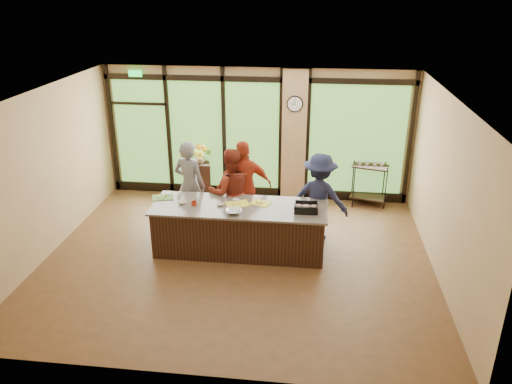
% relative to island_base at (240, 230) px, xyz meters
% --- Properties ---
extents(floor, '(7.00, 7.00, 0.00)m').
position_rel_island_base_xyz_m(floor, '(0.00, -0.30, -0.44)').
color(floor, '#53391D').
rests_on(floor, ground).
extents(ceiling, '(7.00, 7.00, 0.00)m').
position_rel_island_base_xyz_m(ceiling, '(0.00, -0.30, 2.56)').
color(ceiling, white).
rests_on(ceiling, back_wall).
extents(back_wall, '(7.00, 0.00, 7.00)m').
position_rel_island_base_xyz_m(back_wall, '(0.00, 2.70, 1.06)').
color(back_wall, tan).
rests_on(back_wall, floor).
extents(left_wall, '(0.00, 6.00, 6.00)m').
position_rel_island_base_xyz_m(left_wall, '(-3.50, -0.30, 1.06)').
color(left_wall, tan).
rests_on(left_wall, floor).
extents(right_wall, '(0.00, 6.00, 6.00)m').
position_rel_island_base_xyz_m(right_wall, '(3.50, -0.30, 1.06)').
color(right_wall, tan).
rests_on(right_wall, floor).
extents(window_wall, '(6.90, 0.12, 3.00)m').
position_rel_island_base_xyz_m(window_wall, '(0.16, 2.65, 0.95)').
color(window_wall, tan).
rests_on(window_wall, floor).
extents(island_base, '(3.10, 1.00, 0.88)m').
position_rel_island_base_xyz_m(island_base, '(0.00, 0.00, 0.00)').
color(island_base, black).
rests_on(island_base, floor).
extents(countertop, '(3.20, 1.10, 0.04)m').
position_rel_island_base_xyz_m(countertop, '(0.00, 0.00, 0.46)').
color(countertop, slate).
rests_on(countertop, island_base).
extents(wall_clock, '(0.36, 0.04, 0.36)m').
position_rel_island_base_xyz_m(wall_clock, '(0.85, 2.57, 1.81)').
color(wall_clock, black).
rests_on(wall_clock, window_wall).
extents(cook_left, '(0.78, 0.63, 1.86)m').
position_rel_island_base_xyz_m(cook_left, '(-1.14, 0.87, 0.49)').
color(cook_left, slate).
rests_on(cook_left, floor).
extents(cook_midleft, '(1.01, 0.87, 1.79)m').
position_rel_island_base_xyz_m(cook_midleft, '(-0.27, 0.67, 0.46)').
color(cook_midleft, maroon).
rests_on(cook_midleft, floor).
extents(cook_midright, '(1.20, 0.80, 1.89)m').
position_rel_island_base_xyz_m(cook_midright, '(-0.03, 0.84, 0.51)').
color(cook_midright, '#A53119').
rests_on(cook_midright, floor).
extents(cook_right, '(1.26, 0.93, 1.75)m').
position_rel_island_base_xyz_m(cook_right, '(1.45, 0.68, 0.44)').
color(cook_right, '#1C1F3E').
rests_on(cook_right, floor).
extents(roasting_pan, '(0.42, 0.33, 0.07)m').
position_rel_island_base_xyz_m(roasting_pan, '(1.21, -0.08, 0.52)').
color(roasting_pan, black).
rests_on(roasting_pan, countertop).
extents(mixing_bowl, '(0.34, 0.34, 0.07)m').
position_rel_island_base_xyz_m(mixing_bowl, '(-0.05, -0.33, 0.52)').
color(mixing_bowl, silver).
rests_on(mixing_bowl, countertop).
extents(cutting_board_left, '(0.46, 0.39, 0.01)m').
position_rel_island_base_xyz_m(cutting_board_left, '(-1.50, 0.21, 0.49)').
color(cutting_board_left, '#47822F').
rests_on(cutting_board_left, countertop).
extents(cutting_board_center, '(0.50, 0.45, 0.01)m').
position_rel_island_base_xyz_m(cutting_board_center, '(-0.05, 0.07, 0.49)').
color(cutting_board_center, yellow).
rests_on(cutting_board_center, countertop).
extents(cutting_board_right, '(0.43, 0.38, 0.01)m').
position_rel_island_base_xyz_m(cutting_board_right, '(0.37, 0.16, 0.49)').
color(cutting_board_right, yellow).
rests_on(cutting_board_right, countertop).
extents(prep_bowl_near, '(0.17, 0.17, 0.05)m').
position_rel_island_base_xyz_m(prep_bowl_near, '(-1.06, -0.01, 0.50)').
color(prep_bowl_near, silver).
rests_on(prep_bowl_near, countertop).
extents(prep_bowl_mid, '(0.16, 0.16, 0.04)m').
position_rel_island_base_xyz_m(prep_bowl_mid, '(-0.36, -0.02, 0.50)').
color(prep_bowl_mid, silver).
rests_on(prep_bowl_mid, countertop).
extents(prep_bowl_far, '(0.15, 0.15, 0.03)m').
position_rel_island_base_xyz_m(prep_bowl_far, '(-0.10, 0.23, 0.49)').
color(prep_bowl_far, silver).
rests_on(prep_bowl_far, countertop).
extents(red_ramekin, '(0.13, 0.13, 0.08)m').
position_rel_island_base_xyz_m(red_ramekin, '(-0.83, -0.08, 0.52)').
color(red_ramekin, '#AB2411').
rests_on(red_ramekin, countertop).
extents(flower_stand, '(0.52, 0.52, 0.84)m').
position_rel_island_base_xyz_m(flower_stand, '(-1.28, 2.45, -0.02)').
color(flower_stand, black).
rests_on(flower_stand, floor).
extents(flower_vase, '(0.29, 0.29, 0.25)m').
position_rel_island_base_xyz_m(flower_vase, '(-1.28, 2.45, 0.52)').
color(flower_vase, olive).
rests_on(flower_vase, flower_stand).
extents(bar_cart, '(0.85, 0.62, 1.04)m').
position_rel_island_base_xyz_m(bar_cart, '(2.57, 2.45, 0.19)').
color(bar_cart, black).
rests_on(bar_cart, floor).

